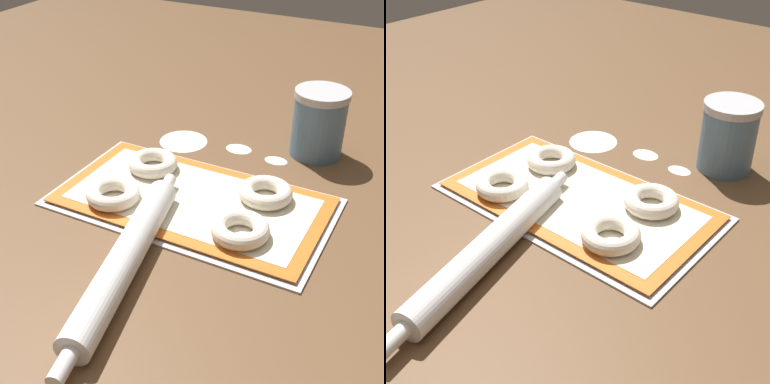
# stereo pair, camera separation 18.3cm
# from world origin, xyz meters

# --- Properties ---
(ground_plane) EXTENTS (2.80, 2.80, 0.00)m
(ground_plane) POSITION_xyz_m (0.00, 0.00, 0.00)
(ground_plane) COLOR brown
(baking_tray) EXTENTS (0.53, 0.29, 0.01)m
(baking_tray) POSITION_xyz_m (-0.01, -0.01, 0.00)
(baking_tray) COLOR silver
(baking_tray) RESTS_ON ground_plane
(baking_mat) EXTENTS (0.51, 0.27, 0.00)m
(baking_mat) POSITION_xyz_m (-0.01, -0.01, 0.01)
(baking_mat) COLOR orange
(baking_mat) RESTS_ON baking_tray
(bagel_front_left) EXTENTS (0.10, 0.10, 0.03)m
(bagel_front_left) POSITION_xyz_m (-0.14, -0.08, 0.03)
(bagel_front_left) COLOR silver
(bagel_front_left) RESTS_ON baking_mat
(bagel_front_right) EXTENTS (0.10, 0.10, 0.03)m
(bagel_front_right) POSITION_xyz_m (0.12, -0.08, 0.03)
(bagel_front_right) COLOR silver
(bagel_front_right) RESTS_ON baking_mat
(bagel_back_left) EXTENTS (0.10, 0.10, 0.03)m
(bagel_back_left) POSITION_xyz_m (-0.13, 0.05, 0.03)
(bagel_back_left) COLOR silver
(bagel_back_left) RESTS_ON baking_mat
(bagel_back_right) EXTENTS (0.10, 0.10, 0.03)m
(bagel_back_right) POSITION_xyz_m (0.12, 0.06, 0.03)
(bagel_back_right) COLOR silver
(bagel_back_right) RESTS_ON baking_mat
(flour_canister) EXTENTS (0.12, 0.12, 0.15)m
(flour_canister) POSITION_xyz_m (0.14, 0.30, 0.08)
(flour_canister) COLOR slate
(flour_canister) RESTS_ON ground_plane
(rolling_pin) EXTENTS (0.14, 0.49, 0.05)m
(rolling_pin) POSITION_xyz_m (-0.01, -0.23, 0.03)
(rolling_pin) COLOR silver
(rolling_pin) RESTS_ON ground_plane
(flour_patch_near) EXTENTS (0.05, 0.04, 0.00)m
(flour_patch_near) POSITION_xyz_m (0.08, 0.23, 0.00)
(flour_patch_near) COLOR white
(flour_patch_near) RESTS_ON ground_plane
(flour_patch_far) EXTENTS (0.11, 0.11, 0.00)m
(flour_patch_far) POSITION_xyz_m (-0.15, 0.21, 0.00)
(flour_patch_far) COLOR white
(flour_patch_far) RESTS_ON ground_plane
(flour_patch_side) EXTENTS (0.06, 0.05, 0.00)m
(flour_patch_side) POSITION_xyz_m (-0.02, 0.24, 0.00)
(flour_patch_side) COLOR white
(flour_patch_side) RESTS_ON ground_plane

